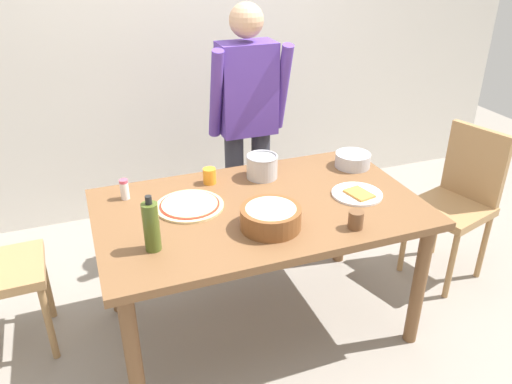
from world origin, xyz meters
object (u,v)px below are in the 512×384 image
at_px(pizza_raw_on_board, 190,205).
at_px(salt_shaker, 124,189).
at_px(plate_with_slice, 357,194).
at_px(steel_pot, 262,166).
at_px(cup_small_brown, 356,220).
at_px(person_cook, 247,119).
at_px(chair_wooden_right, 459,196).
at_px(cup_orange, 210,176).
at_px(popcorn_bowl, 271,216).
at_px(dining_table, 259,221).
at_px(olive_oil_bottle, 151,226).
at_px(mixing_bowl_steel, 353,160).

bearing_deg(pizza_raw_on_board, salt_shaker, 144.79).
distance_m(plate_with_slice, salt_shaker, 1.19).
xyz_separation_m(steel_pot, cup_small_brown, (0.21, -0.65, -0.02)).
height_order(steel_pot, salt_shaker, steel_pot).
height_order(person_cook, chair_wooden_right, person_cook).
bearing_deg(steel_pot, plate_with_slice, -44.48).
xyz_separation_m(pizza_raw_on_board, steel_pot, (0.46, 0.19, 0.06)).
bearing_deg(cup_orange, plate_with_slice, -30.98).
bearing_deg(salt_shaker, cup_small_brown, -34.78).
distance_m(popcorn_bowl, cup_small_brown, 0.39).
bearing_deg(person_cook, cup_orange, -130.71).
relative_size(pizza_raw_on_board, popcorn_bowl, 1.20).
bearing_deg(person_cook, plate_with_slice, -70.12).
relative_size(dining_table, steel_pot, 9.22).
relative_size(person_cook, cup_orange, 19.06).
height_order(dining_table, cup_orange, cup_orange).
height_order(chair_wooden_right, salt_shaker, chair_wooden_right).
distance_m(olive_oil_bottle, steel_pot, 0.85).
bearing_deg(person_cook, mixing_bowl_steel, -47.97).
relative_size(mixing_bowl_steel, olive_oil_bottle, 0.78).
relative_size(person_cook, olive_oil_bottle, 6.33).
height_order(mixing_bowl_steel, cup_orange, cup_orange).
distance_m(pizza_raw_on_board, popcorn_bowl, 0.44).
bearing_deg(salt_shaker, plate_with_slice, -18.80).
distance_m(mixing_bowl_steel, cup_orange, 0.83).
xyz_separation_m(dining_table, plate_with_slice, (0.51, -0.08, 0.10)).
xyz_separation_m(mixing_bowl_steel, steel_pot, (-0.54, 0.05, 0.03)).
bearing_deg(popcorn_bowl, cup_small_brown, -21.28).
bearing_deg(cup_small_brown, salt_shaker, 145.22).
bearing_deg(popcorn_bowl, dining_table, 82.81).
bearing_deg(olive_oil_bottle, plate_with_slice, 6.71).
distance_m(chair_wooden_right, cup_orange, 1.53).
distance_m(pizza_raw_on_board, olive_oil_bottle, 0.40).
height_order(chair_wooden_right, popcorn_bowl, chair_wooden_right).
distance_m(plate_with_slice, popcorn_bowl, 0.55).
bearing_deg(cup_small_brown, dining_table, 133.48).
bearing_deg(plate_with_slice, salt_shaker, 161.20).
relative_size(chair_wooden_right, salt_shaker, 8.96).
relative_size(dining_table, popcorn_bowl, 5.71).
xyz_separation_m(plate_with_slice, popcorn_bowl, (-0.54, -0.14, 0.05)).
distance_m(plate_with_slice, steel_pot, 0.54).
xyz_separation_m(person_cook, popcorn_bowl, (-0.23, -0.97, -0.12)).
xyz_separation_m(olive_oil_bottle, cup_orange, (0.40, 0.53, -0.07)).
height_order(person_cook, cup_small_brown, person_cook).
bearing_deg(pizza_raw_on_board, cup_small_brown, -34.59).
bearing_deg(cup_small_brown, steel_pot, 107.62).
height_order(olive_oil_bottle, cup_small_brown, olive_oil_bottle).
xyz_separation_m(chair_wooden_right, olive_oil_bottle, (-1.88, -0.26, 0.33)).
xyz_separation_m(person_cook, mixing_bowl_steel, (0.46, -0.51, -0.14)).
height_order(cup_small_brown, salt_shaker, salt_shaker).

